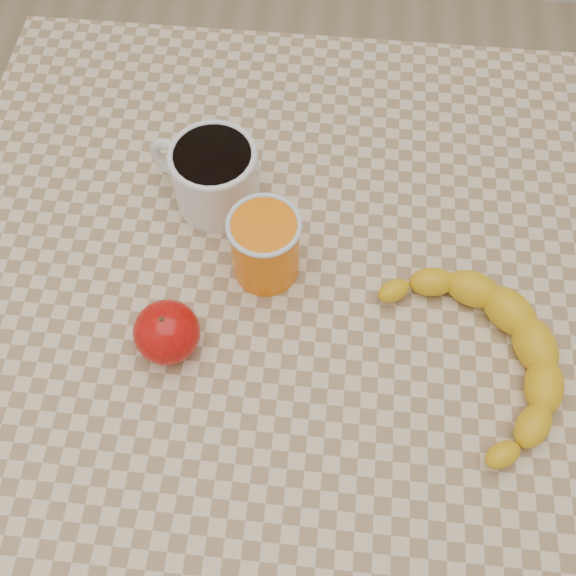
# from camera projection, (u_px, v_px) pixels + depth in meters

# --- Properties ---
(ground) EXTENTS (3.00, 3.00, 0.00)m
(ground) POSITION_uv_depth(u_px,v_px,m) (288.00, 460.00, 1.34)
(ground) COLOR tan
(ground) RESTS_ON ground
(table) EXTENTS (0.80, 0.80, 0.75)m
(table) POSITION_uv_depth(u_px,v_px,m) (288.00, 330.00, 0.76)
(table) COLOR beige
(table) RESTS_ON ground
(coffee_mug) EXTENTS (0.14, 0.12, 0.08)m
(coffee_mug) POSITION_uv_depth(u_px,v_px,m) (213.00, 174.00, 0.70)
(coffee_mug) COLOR white
(coffee_mug) RESTS_ON table
(orange_juice_glass) EXTENTS (0.08, 0.08, 0.09)m
(orange_juice_glass) POSITION_uv_depth(u_px,v_px,m) (265.00, 246.00, 0.66)
(orange_juice_glass) COLOR orange
(orange_juice_glass) RESTS_ON table
(apple) EXTENTS (0.08, 0.08, 0.06)m
(apple) POSITION_uv_depth(u_px,v_px,m) (167.00, 332.00, 0.63)
(apple) COLOR #980507
(apple) RESTS_ON table
(banana) EXTENTS (0.36, 0.38, 0.04)m
(banana) POSITION_uv_depth(u_px,v_px,m) (482.00, 354.00, 0.63)
(banana) COLOR gold
(banana) RESTS_ON table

